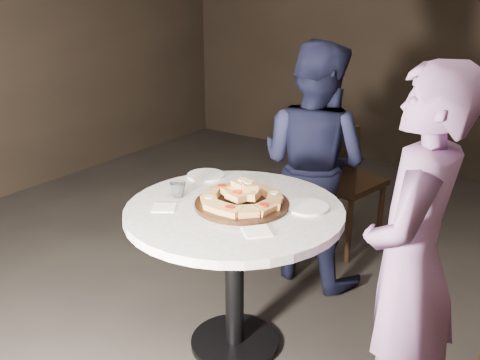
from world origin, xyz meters
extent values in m
plane|color=black|center=(0.00, 0.00, 0.00)|extent=(7.00, 7.00, 0.00)
cylinder|color=black|center=(0.03, -0.05, 0.02)|extent=(0.60, 0.60, 0.03)
cylinder|color=black|center=(0.03, -0.05, 0.41)|extent=(0.12, 0.12, 0.76)
cylinder|color=silver|center=(0.03, -0.05, 0.80)|extent=(1.37, 1.37, 0.04)
cylinder|color=black|center=(0.05, -0.01, 0.83)|extent=(0.61, 0.61, 0.02)
cube|color=#B48245|center=(0.20, -0.05, 0.86)|extent=(0.09, 0.11, 0.05)
cylinder|color=red|center=(0.20, -0.05, 0.88)|extent=(0.05, 0.05, 0.01)
cube|color=#B48245|center=(0.21, 0.03, 0.86)|extent=(0.11, 0.12, 0.05)
cube|color=#B48245|center=(0.16, 0.11, 0.86)|extent=(0.13, 0.13, 0.05)
cylinder|color=beige|center=(0.16, 0.11, 0.88)|extent=(0.07, 0.07, 0.01)
cube|color=#B48245|center=(0.09, 0.15, 0.86)|extent=(0.12, 0.11, 0.05)
cube|color=#B48245|center=(0.01, 0.15, 0.86)|extent=(0.11, 0.09, 0.05)
cylinder|color=red|center=(0.01, 0.15, 0.88)|extent=(0.05, 0.05, 0.01)
cube|color=#B48245|center=(-0.07, 0.11, 0.86)|extent=(0.12, 0.13, 0.05)
cube|color=#B48245|center=(-0.11, 0.03, 0.86)|extent=(0.11, 0.12, 0.05)
cylinder|color=red|center=(-0.11, 0.03, 0.88)|extent=(0.06, 0.06, 0.01)
cube|color=#B48245|center=(-0.11, -0.05, 0.86)|extent=(0.11, 0.12, 0.05)
cube|color=#B48245|center=(-0.07, -0.13, 0.86)|extent=(0.13, 0.13, 0.05)
cylinder|color=beige|center=(-0.07, -0.13, 0.88)|extent=(0.07, 0.07, 0.01)
cube|color=#B48245|center=(0.00, -0.17, 0.86)|extent=(0.11, 0.09, 0.05)
cube|color=#B48245|center=(0.09, -0.17, 0.86)|extent=(0.11, 0.09, 0.05)
cylinder|color=red|center=(0.09, -0.17, 0.88)|extent=(0.05, 0.05, 0.01)
cube|color=#B48245|center=(0.16, -0.13, 0.86)|extent=(0.13, 0.13, 0.05)
cube|color=#B48245|center=(0.10, 0.00, 0.90)|extent=(0.10, 0.12, 0.04)
cylinder|color=#2D6B1E|center=(0.10, 0.00, 0.92)|extent=(0.06, 0.06, 0.01)
cube|color=#B48245|center=(0.04, 0.04, 0.90)|extent=(0.11, 0.12, 0.04)
cylinder|color=beige|center=(0.04, 0.04, 0.92)|extent=(0.06, 0.06, 0.01)
cube|color=#B48245|center=(-0.01, -0.02, 0.90)|extent=(0.12, 0.13, 0.04)
cylinder|color=orange|center=(-0.01, -0.02, 0.92)|extent=(0.06, 0.06, 0.01)
cube|color=#B48245|center=(0.05, -0.06, 0.90)|extent=(0.12, 0.10, 0.04)
cylinder|color=red|center=(0.05, -0.06, 0.92)|extent=(0.06, 0.06, 0.01)
cube|color=#B48245|center=(0.07, 0.01, 0.93)|extent=(0.13, 0.12, 0.04)
cylinder|color=beige|center=(0.07, 0.01, 0.95)|extent=(0.07, 0.07, 0.01)
cube|color=#B48245|center=(0.03, 0.02, 0.93)|extent=(0.09, 0.11, 0.04)
cylinder|color=beige|center=(0.03, 0.02, 0.95)|extent=(0.05, 0.05, 0.01)
cylinder|color=white|center=(-0.37, 0.23, 0.83)|extent=(0.23, 0.23, 0.01)
cylinder|color=white|center=(0.33, 0.15, 0.83)|extent=(0.27, 0.27, 0.01)
imported|color=silver|center=(-0.30, -0.10, 0.86)|extent=(0.11, 0.11, 0.08)
cube|color=white|center=(-0.25, -0.26, 0.83)|extent=(0.16, 0.16, 0.01)
cube|color=white|center=(0.27, -0.22, 0.83)|extent=(0.17, 0.17, 0.01)
cube|color=black|center=(-0.02, 1.41, 0.50)|extent=(0.55, 0.55, 0.04)
cube|color=black|center=(-0.06, 1.17, 0.76)|extent=(0.47, 0.13, 0.50)
cylinder|color=black|center=(0.22, 1.56, 0.25)|extent=(0.05, 0.05, 0.50)
cylinder|color=black|center=(-0.18, 1.64, 0.25)|extent=(0.05, 0.05, 0.50)
cylinder|color=black|center=(0.14, 1.17, 0.25)|extent=(0.05, 0.05, 0.50)
cylinder|color=black|center=(-0.26, 1.25, 0.25)|extent=(0.05, 0.05, 0.50)
imported|color=black|center=(-0.02, 0.88, 0.78)|extent=(0.81, 0.65, 1.57)
imported|color=slate|center=(0.93, -0.08, 0.81)|extent=(0.45, 0.63, 1.63)
camera|label=1|loc=(1.46, -2.04, 1.88)|focal=40.00mm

